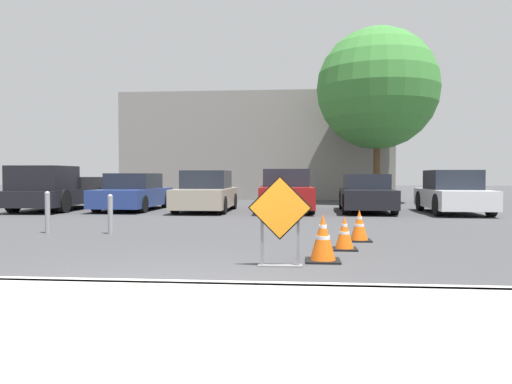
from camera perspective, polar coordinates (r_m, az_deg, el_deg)
ground_plane at (r=15.42m, az=-0.35°, el=-2.89°), size 96.00×96.00×0.00m
sidewalk_strip at (r=4.33m, az=-15.47°, el=-14.64°), size 25.64×2.83×0.14m
curb_lip at (r=5.63m, az=-10.30°, el=-10.70°), size 25.64×0.20×0.14m
road_closed_sign at (r=7.06m, az=2.75°, el=-2.93°), size 0.91×0.20×1.29m
traffic_cone_nearest at (r=7.57m, az=7.65°, el=-5.28°), size 0.52×0.52×0.72m
traffic_cone_second at (r=8.82m, az=10.07°, el=-4.71°), size 0.44×0.44×0.58m
traffic_cone_third at (r=10.02m, az=11.72°, el=-3.81°), size 0.46×0.46×0.62m
pickup_truck at (r=19.73m, az=-22.10°, el=0.16°), size 2.14×5.08×1.62m
parked_car_nearest at (r=19.08m, az=-13.84°, el=-0.13°), size 1.91×4.36×1.36m
parked_car_second at (r=17.91m, az=-5.71°, el=-0.10°), size 1.83×4.09×1.46m
parked_car_third at (r=17.94m, az=3.42°, el=0.02°), size 2.02×4.72×1.51m
parked_car_fourth at (r=17.99m, az=12.48°, el=-0.23°), size 1.89×4.25×1.33m
parked_car_fifth at (r=18.15m, az=21.57°, el=-0.16°), size 1.87×4.06×1.47m
bollard_nearest at (r=11.46m, az=-16.31°, el=-2.30°), size 0.12×0.12×0.88m
bollard_second at (r=12.06m, az=-22.72°, el=-2.02°), size 0.12×0.12×0.94m
building_facade_backdrop at (r=28.58m, az=0.22°, el=5.08°), size 14.53×5.00×5.72m
street_tree_behind_lot at (r=23.86m, az=13.71°, el=11.39°), size 5.51×5.51×8.00m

